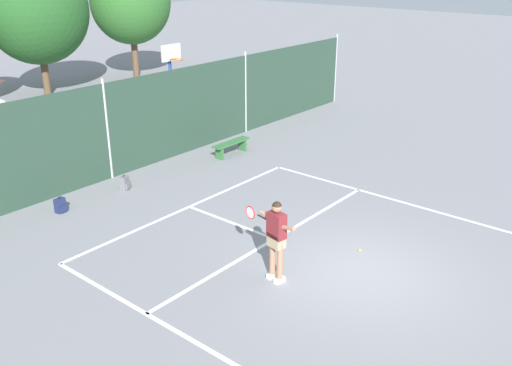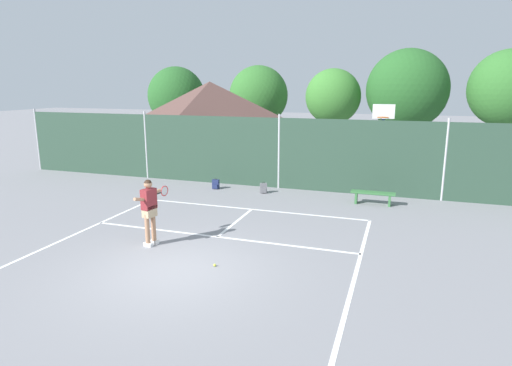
# 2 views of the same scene
# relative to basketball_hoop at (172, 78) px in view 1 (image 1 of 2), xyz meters

# --- Properties ---
(ground_plane) EXTENTS (120.00, 120.00, 0.00)m
(ground_plane) POSITION_rel_basketball_hoop_xyz_m (-4.10, -10.51, -2.31)
(ground_plane) COLOR gray
(court_markings) EXTENTS (8.30, 11.10, 0.01)m
(court_markings) POSITION_rel_basketball_hoop_xyz_m (-4.10, -9.87, -2.31)
(court_markings) COLOR white
(court_markings) RESTS_ON ground
(chainlink_fence) EXTENTS (26.09, 0.09, 3.15)m
(chainlink_fence) POSITION_rel_basketball_hoop_xyz_m (-4.10, -1.51, -0.81)
(chainlink_fence) COLOR #284233
(chainlink_fence) RESTS_ON ground
(basketball_hoop) EXTENTS (0.90, 0.67, 3.55)m
(basketball_hoop) POSITION_rel_basketball_hoop_xyz_m (0.00, 0.00, 0.00)
(basketball_hoop) COLOR #284CB2
(basketball_hoop) RESTS_ON ground
(tennis_player) EXTENTS (0.32, 1.44, 1.85)m
(tennis_player) POSITION_rel_basketball_hoop_xyz_m (-5.58, -9.21, -1.20)
(tennis_player) COLOR silver
(tennis_player) RESTS_ON ground
(tennis_ball) EXTENTS (0.07, 0.07, 0.07)m
(tennis_ball) POSITION_rel_basketball_hoop_xyz_m (-3.31, -9.99, -2.28)
(tennis_ball) COLOR #CCE033
(tennis_ball) RESTS_ON ground
(backpack_navy) EXTENTS (0.30, 0.26, 0.46)m
(backpack_navy) POSITION_rel_basketball_hoop_xyz_m (-6.59, -2.56, -2.12)
(backpack_navy) COLOR navy
(backpack_navy) RESTS_ON ground
(backpack_grey) EXTENTS (0.33, 0.32, 0.46)m
(backpack_grey) POSITION_rel_basketball_hoop_xyz_m (-4.43, -2.60, -2.12)
(backpack_grey) COLOR slate
(backpack_grey) RESTS_ON ground
(courtside_bench) EXTENTS (1.60, 0.36, 0.48)m
(courtside_bench) POSITION_rel_basketball_hoop_xyz_m (-0.07, -2.96, -1.95)
(courtside_bench) COLOR #336B38
(courtside_bench) RESTS_ON ground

